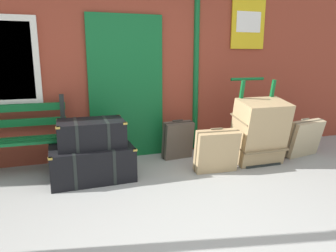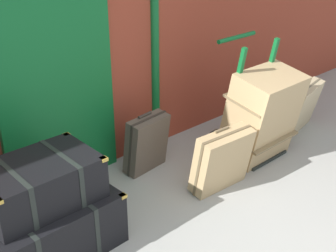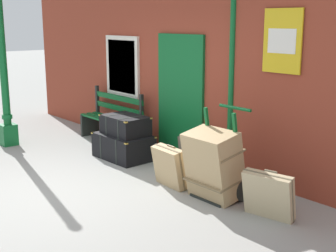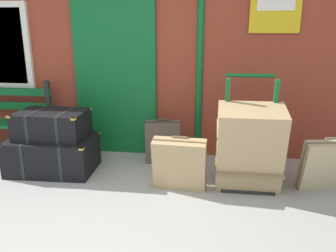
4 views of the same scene
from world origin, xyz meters
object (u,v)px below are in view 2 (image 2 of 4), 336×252
steamer_trunk_middle (39,182)px  large_brown_trunk (262,115)px  suitcase_charcoal (222,160)px  suitcase_oxblood (302,107)px  suitcase_caramel (147,143)px  porters_trolley (247,127)px  steamer_trunk_base (47,228)px

steamer_trunk_middle → large_brown_trunk: large_brown_trunk is taller
large_brown_trunk → suitcase_charcoal: bearing=-170.1°
suitcase_charcoal → suitcase_oxblood: suitcase_charcoal is taller
steamer_trunk_middle → suitcase_oxblood: 3.17m
suitcase_caramel → porters_trolley: bearing=-22.0°
steamer_trunk_middle → suitcase_charcoal: size_ratio=1.35×
steamer_trunk_middle → suitcase_caramel: (1.28, 0.38, -0.29)m
steamer_trunk_base → porters_trolley: 2.31m
suitcase_oxblood → steamer_trunk_middle: bearing=177.4°
steamer_trunk_base → large_brown_trunk: bearing=-4.2°
large_brown_trunk → suitcase_oxblood: large_brown_trunk is taller
steamer_trunk_middle → porters_trolley: (2.30, -0.03, -0.31)m
steamer_trunk_base → steamer_trunk_middle: bearing=71.4°
large_brown_trunk → suitcase_caramel: 1.18m
large_brown_trunk → suitcase_charcoal: large_brown_trunk is taller
steamer_trunk_middle → suitcase_charcoal: bearing=-12.0°
large_brown_trunk → steamer_trunk_base: bearing=175.8°
large_brown_trunk → suitcase_charcoal: size_ratio=1.58×
steamer_trunk_base → porters_trolley: bearing=0.1°
suitcase_oxblood → steamer_trunk_base: bearing=178.0°
steamer_trunk_middle → large_brown_trunk: bearing=-5.1°
steamer_trunk_middle → suitcase_oxblood: (3.16, -0.15, -0.29)m
porters_trolley → large_brown_trunk: (-0.00, -0.17, 0.20)m
large_brown_trunk → suitcase_oxblood: size_ratio=1.46×
steamer_trunk_middle → suitcase_oxblood: size_ratio=1.25×
porters_trolley → suitcase_oxblood: size_ratio=1.86×
suitcase_caramel → large_brown_trunk: bearing=-29.9°
steamer_trunk_base → suitcase_oxblood: suitcase_oxblood is taller
suitcase_charcoal → porters_trolley: bearing=22.3°
porters_trolley → suitcase_caramel: size_ratio=2.03×
porters_trolley → suitcase_oxblood: (0.86, -0.11, 0.02)m
suitcase_charcoal → steamer_trunk_middle: bearing=168.0°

